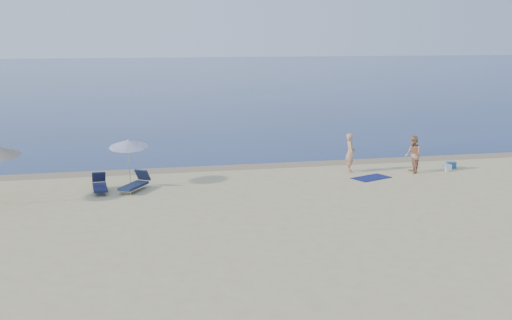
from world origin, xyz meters
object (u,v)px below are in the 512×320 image
Objects in this scene: person_right at (413,154)px; blue_cooler at (451,165)px; umbrella_near at (128,144)px; person_left at (350,153)px.

blue_cooler is (2.41, 0.60, -0.75)m from person_right.
umbrella_near reaches higher than blue_cooler.
umbrella_near is at bearing -168.46° from blue_cooler.
person_left is 3.06m from person_right.
person_right is at bearing -155.64° from blue_cooler.
blue_cooler is 16.12m from umbrella_near.
person_left reaches higher than blue_cooler.
person_right is 0.82× the size of umbrella_near.
person_left is at bearing -99.03° from person_right.
person_right is 2.60m from blue_cooler.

